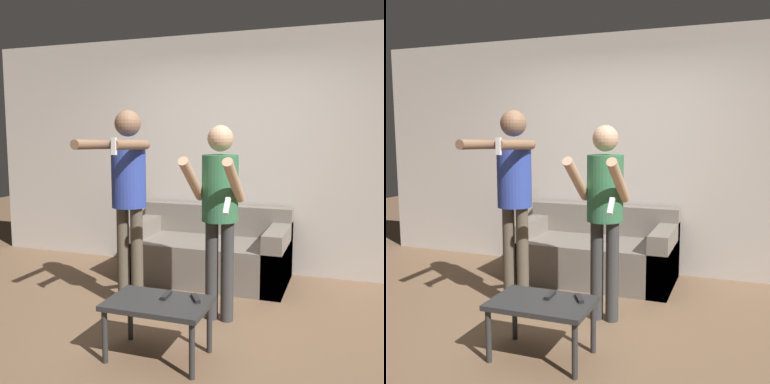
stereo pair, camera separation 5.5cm
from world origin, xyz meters
The scene contains 8 objects.
ground_plane centered at (0.00, 0.00, 0.00)m, with size 14.00×14.00×0.00m, color brown.
wall_back centered at (0.00, 1.83, 1.35)m, with size 6.40×0.06×2.70m.
couch centered at (-0.16, 1.36, 0.28)m, with size 1.72×0.87×0.77m.
person_standing_left centered at (-0.58, 0.31, 1.12)m, with size 0.42×0.73×1.78m.
person_standing_right centered at (0.25, 0.32, 1.01)m, with size 0.42×0.62×1.64m.
coffee_table centered at (0.03, -0.44, 0.36)m, with size 0.71×0.46×0.41m.
remote_near centered at (0.06, -0.36, 0.43)m, with size 0.04×0.15×0.02m.
remote_far centered at (0.27, -0.34, 0.43)m, with size 0.11×0.15×0.02m.
Camera 1 is at (1.25, -3.20, 1.56)m, focal length 42.00 mm.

